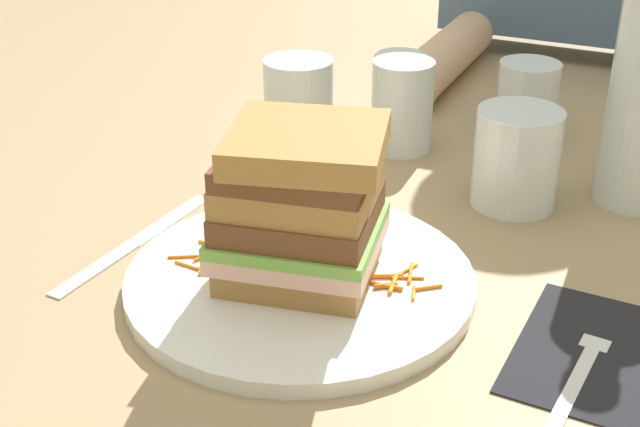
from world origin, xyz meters
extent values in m
plane|color=#9E8460|center=(0.00, 0.00, 0.00)|extent=(3.00, 3.00, 0.00)
cylinder|color=white|center=(0.00, -0.01, 0.01)|extent=(0.28, 0.28, 0.01)
cube|color=#A87A42|center=(0.00, -0.01, 0.02)|extent=(0.13, 0.12, 0.02)
cube|color=beige|center=(0.00, -0.01, 0.04)|extent=(0.14, 0.13, 0.01)
cube|color=#7AB74C|center=(0.00, -0.01, 0.05)|extent=(0.14, 0.13, 0.01)
cube|color=brown|center=(0.00, -0.01, 0.07)|extent=(0.13, 0.12, 0.02)
cube|color=#A87A42|center=(0.00, -0.01, 0.09)|extent=(0.13, 0.12, 0.02)
cube|color=brown|center=(0.00, -0.01, 0.11)|extent=(0.12, 0.12, 0.02)
cube|color=#A87A42|center=(0.01, -0.01, 0.13)|extent=(0.13, 0.13, 0.02)
cylinder|color=orange|center=(-0.07, -0.03, 0.01)|extent=(0.02, 0.02, 0.00)
cylinder|color=orange|center=(-0.08, 0.00, 0.01)|extent=(0.03, 0.00, 0.00)
cylinder|color=orange|center=(-0.09, -0.03, 0.01)|extent=(0.03, 0.02, 0.00)
cylinder|color=orange|center=(-0.09, -0.04, 0.01)|extent=(0.03, 0.00, 0.00)
cylinder|color=orange|center=(-0.07, -0.01, 0.01)|extent=(0.02, 0.03, 0.00)
cylinder|color=orange|center=(-0.08, -0.01, 0.01)|extent=(0.02, 0.03, 0.00)
cylinder|color=orange|center=(-0.06, -0.04, 0.01)|extent=(0.02, 0.01, 0.00)
cylinder|color=orange|center=(-0.07, -0.01, 0.01)|extent=(0.02, 0.01, 0.00)
cylinder|color=orange|center=(0.06, 0.00, 0.01)|extent=(0.03, 0.00, 0.00)
cylinder|color=orange|center=(0.08, 0.02, 0.01)|extent=(0.03, 0.01, 0.00)
cylinder|color=orange|center=(0.06, 0.01, 0.01)|extent=(0.02, 0.01, 0.00)
cylinder|color=orange|center=(0.07, 0.00, 0.01)|extent=(0.02, 0.01, 0.00)
cylinder|color=orange|center=(0.10, 0.01, 0.01)|extent=(0.02, 0.02, 0.00)
cylinder|color=orange|center=(0.09, 0.00, 0.01)|extent=(0.01, 0.02, 0.00)
cylinder|color=orange|center=(0.07, 0.00, 0.01)|extent=(0.02, 0.01, 0.00)
cylinder|color=orange|center=(0.08, 0.03, 0.01)|extent=(0.01, 0.03, 0.00)
cylinder|color=orange|center=(0.07, 0.03, 0.01)|extent=(0.01, 0.03, 0.00)
cylinder|color=orange|center=(0.07, 0.01, 0.01)|extent=(0.01, 0.03, 0.00)
cube|color=black|center=(0.22, 0.00, 0.00)|extent=(0.11, 0.15, 0.00)
cube|color=silver|center=(0.22, -0.05, 0.00)|extent=(0.02, 0.11, 0.00)
cube|color=silver|center=(0.23, 0.01, 0.00)|extent=(0.02, 0.02, 0.00)
cylinder|color=silver|center=(0.24, 0.04, 0.00)|extent=(0.01, 0.04, 0.00)
cylinder|color=silver|center=(0.23, 0.04, 0.00)|extent=(0.01, 0.04, 0.00)
cylinder|color=silver|center=(0.22, 0.04, 0.00)|extent=(0.01, 0.04, 0.00)
cylinder|color=silver|center=(0.22, 0.04, 0.00)|extent=(0.01, 0.04, 0.00)
cube|color=silver|center=(-0.16, -0.06, 0.00)|extent=(0.02, 0.10, 0.00)
cube|color=silver|center=(-0.16, 0.04, 0.00)|extent=(0.02, 0.11, 0.00)
cylinder|color=white|center=(0.12, 0.21, 0.05)|extent=(0.08, 0.08, 0.09)
cylinder|color=#E55638|center=(0.12, 0.21, 0.03)|extent=(0.07, 0.07, 0.06)
cylinder|color=silver|center=(-0.14, 0.27, 0.04)|extent=(0.08, 0.08, 0.09)
cylinder|color=silver|center=(-0.06, 0.38, 0.04)|extent=(0.06, 0.06, 0.07)
cylinder|color=silver|center=(-0.02, 0.29, 0.05)|extent=(0.07, 0.07, 0.10)
cylinder|color=silver|center=(0.09, 0.38, 0.04)|extent=(0.07, 0.07, 0.08)
cylinder|color=#DBAD89|center=(-0.05, 0.53, 0.03)|extent=(0.06, 0.24, 0.06)
sphere|color=#DBAD89|center=(-0.05, 0.41, 0.03)|extent=(0.06, 0.06, 0.06)
camera|label=1|loc=(0.26, -0.53, 0.37)|focal=49.02mm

